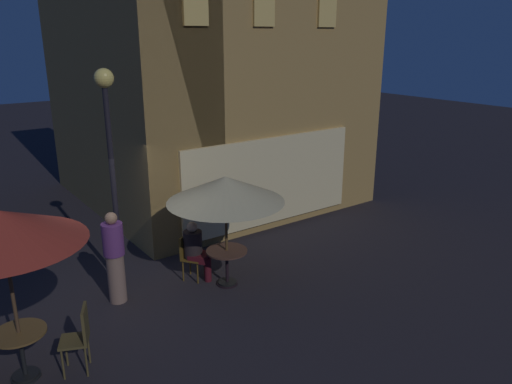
{
  "coord_description": "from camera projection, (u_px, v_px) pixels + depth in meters",
  "views": [
    {
      "loc": [
        -2.73,
        -7.99,
        4.62
      ],
      "look_at": [
        2.5,
        -0.8,
        1.79
      ],
      "focal_mm": 35.0,
      "sensor_mm": 36.0,
      "label": 1
    }
  ],
  "objects": [
    {
      "name": "cafe_chair_1",
      "position": [
        189.0,
        253.0,
        9.71
      ],
      "size": [
        0.54,
        0.54,
        0.9
      ],
      "rotation": [
        0.0,
        0.0,
        -0.95
      ],
      "color": "brown",
      "rests_on": "ground"
    },
    {
      "name": "cafe_table_1",
      "position": [
        227.0,
        259.0,
        9.47
      ],
      "size": [
        0.78,
        0.78,
        0.71
      ],
      "color": "black",
      "rests_on": "ground"
    },
    {
      "name": "cafe_chair_0",
      "position": [
        80.0,
        334.0,
        6.99
      ],
      "size": [
        0.52,
        0.52,
        1.0
      ],
      "rotation": [
        0.0,
        0.0,
        2.72
      ],
      "color": "#4D4121",
      "rests_on": "ground"
    },
    {
      "name": "cafe_table_0",
      "position": [
        21.0,
        345.0,
        6.86
      ],
      "size": [
        0.72,
        0.72,
        0.74
      ],
      "color": "black",
      "rests_on": "ground"
    },
    {
      "name": "patio_umbrella_0",
      "position": [
        1.0,
        228.0,
        6.33
      ],
      "size": [
        2.11,
        2.11,
        2.5
      ],
      "color": "black",
      "rests_on": "ground"
    },
    {
      "name": "patron_standing_1",
      "position": [
        115.0,
        258.0,
        8.77
      ],
      "size": [
        0.37,
        0.37,
        1.7
      ],
      "rotation": [
        0.0,
        0.0,
        1.88
      ],
      "color": "#806255",
      "rests_on": "ground"
    },
    {
      "name": "patio_umbrella_1",
      "position": [
        226.0,
        190.0,
        9.05
      ],
      "size": [
        2.17,
        2.17,
        2.16
      ],
      "color": "black",
      "rests_on": "ground"
    },
    {
      "name": "street_lamp_near_corner",
      "position": [
        109.0,
        137.0,
        8.73
      ],
      "size": [
        0.33,
        0.33,
        4.06
      ],
      "color": "black",
      "rests_on": "ground"
    },
    {
      "name": "patron_seated_0",
      "position": [
        195.0,
        247.0,
        9.62
      ],
      "size": [
        0.52,
        0.55,
        1.19
      ],
      "rotation": [
        0.0,
        0.0,
        -0.95
      ],
      "color": "#491018",
      "rests_on": "ground"
    },
    {
      "name": "ground_plane",
      "position": [
        120.0,
        299.0,
        9.09
      ],
      "size": [
        60.0,
        60.0,
        0.0
      ],
      "primitive_type": "plane",
      "color": "black"
    },
    {
      "name": "cafe_building",
      "position": [
        187.0,
        74.0,
        12.44
      ],
      "size": [
        6.87,
        7.16,
        7.31
      ],
      "color": "#A67F42",
      "rests_on": "ground"
    }
  ]
}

